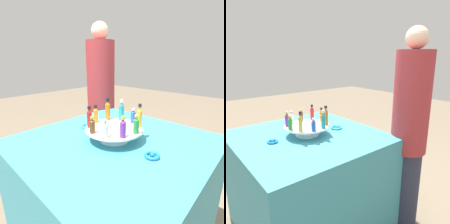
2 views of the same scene
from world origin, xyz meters
The scene contains 15 objects.
party_table centered at (0.00, 0.00, 0.40)m, with size 1.03×1.03×0.80m.
display_stand centered at (0.00, 0.00, 0.85)m, with size 0.34×0.34×0.08m.
bottle_clear centered at (0.13, 0.06, 0.92)m, with size 0.03×0.03×0.09m.
bottle_purple centered at (0.07, 0.12, 0.93)m, with size 0.03×0.03×0.11m.
bottle_green centered at (-0.01, 0.14, 0.92)m, with size 0.03×0.03×0.10m.
bottle_gold centered at (-0.09, 0.11, 0.94)m, with size 0.03×0.03×0.14m.
bottle_blue centered at (-0.14, 0.03, 0.92)m, with size 0.03×0.03×0.09m.
bottle_teal centered at (-0.13, -0.06, 0.93)m, with size 0.03×0.03×0.13m.
bottle_amber centered at (-0.07, -0.12, 0.94)m, with size 0.03×0.03×0.14m.
bottle_orange centered at (0.01, -0.14, 0.92)m, with size 0.03×0.03×0.11m.
bottle_red centered at (0.09, -0.11, 0.93)m, with size 0.03×0.03×0.13m.
bottle_brown centered at (0.14, -0.03, 0.92)m, with size 0.03×0.03×0.09m.
ribbon_bow_blue centered at (0.02, 0.27, 0.80)m, with size 0.08×0.08×0.02m.
ribbon_bow_teal centered at (-0.02, -0.27, 0.80)m, with size 0.10×0.10×0.02m.
person_figure centered at (-0.48, -0.61, 0.80)m, with size 0.27×0.27×1.58m.
Camera 1 is at (0.70, 0.63, 1.25)m, focal length 28.00 mm.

